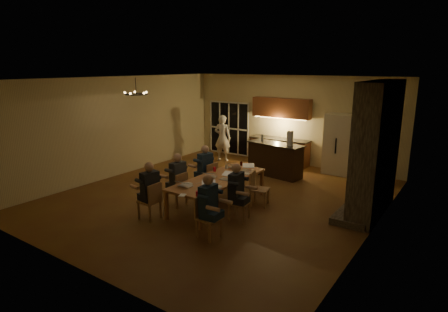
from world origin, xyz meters
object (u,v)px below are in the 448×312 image
(person_left_mid, at_px, (178,180))
(plate_left, at_px, (187,184))
(chair_left_mid, at_px, (176,189))
(person_left_far, at_px, (205,169))
(dining_table, at_px, (218,192))
(laptop_a, at_px, (185,182))
(standing_person, at_px, (223,138))
(mug_mid, at_px, (235,172))
(person_right_near, at_px, (208,206))
(chair_right_near, at_px, (209,218))
(redcup_far, at_px, (250,166))
(chandelier, at_px, (136,94))
(laptop_d, at_px, (227,175))
(redcup_mid, at_px, (215,169))
(can_cola, at_px, (241,163))
(chair_left_far, at_px, (207,178))
(laptop_b, at_px, (209,184))
(laptop_f, at_px, (248,167))
(chair_left_near, at_px, (149,200))
(redcup_near, at_px, (198,194))
(bar_blender, at_px, (290,138))
(chair_right_far, at_px, (260,189))
(mug_front, at_px, (207,180))
(laptop_e, at_px, (234,164))
(can_silver, at_px, (206,183))
(mug_back, at_px, (227,167))
(plate_near, at_px, (217,187))
(bar_bottle, at_px, (262,138))
(refrigerator, at_px, (339,144))
(plate_far, at_px, (246,174))
(person_left_near, at_px, (150,191))
(bar_island, at_px, (275,159))
(laptop_c, at_px, (210,173))
(chair_right_mid, at_px, (239,202))

(person_left_mid, relative_size, plate_left, 5.01)
(chair_left_mid, height_order, person_left_far, person_left_far)
(dining_table, height_order, laptop_a, laptop_a)
(standing_person, relative_size, mug_mid, 17.45)
(person_right_near, xyz_separation_m, standing_person, (-3.49, 5.53, 0.18))
(chair_right_near, distance_m, redcup_far, 3.03)
(chandelier, bearing_deg, laptop_d, 2.00)
(mug_mid, distance_m, redcup_mid, 0.58)
(laptop_d, distance_m, can_cola, 1.41)
(laptop_a, bearing_deg, chair_left_far, -72.11)
(person_right_near, distance_m, laptop_a, 1.30)
(chair_right_near, relative_size, laptop_b, 2.78)
(can_cola, bearing_deg, laptop_f, -38.60)
(chair_left_near, distance_m, person_left_far, 2.23)
(person_left_far, xyz_separation_m, laptop_a, (0.64, -1.62, 0.17))
(laptop_a, height_order, redcup_near, laptop_a)
(laptop_d, distance_m, bar_blender, 3.25)
(chair_left_mid, relative_size, chair_right_far, 1.00)
(standing_person, bearing_deg, mug_front, 109.50)
(chair_left_near, xyz_separation_m, chair_left_far, (0.01, 2.23, 0.00))
(dining_table, xyz_separation_m, laptop_e, (-0.21, 1.06, 0.49))
(can_cola, bearing_deg, can_silver, -82.47)
(laptop_b, xyz_separation_m, mug_back, (-0.65, 1.69, -0.06))
(bar_blender, bearing_deg, plate_near, -83.94)
(can_cola, xyz_separation_m, plate_near, (0.57, -1.97, -0.05))
(laptop_d, bearing_deg, chair_left_mid, -159.46)
(laptop_f, bearing_deg, chair_right_far, -63.39)
(bar_blender, bearing_deg, person_left_far, -110.74)
(dining_table, bearing_deg, bar_bottle, 100.00)
(laptop_d, relative_size, mug_front, 3.20)
(refrigerator, height_order, chair_right_far, refrigerator)
(person_right_near, distance_m, plate_far, 2.36)
(chair_left_mid, distance_m, chandelier, 2.99)
(mug_back, distance_m, can_cola, 0.53)
(laptop_f, bearing_deg, dining_table, -136.98)
(chandelier, height_order, mug_front, chandelier)
(chair_left_far, xyz_separation_m, person_left_near, (0.03, -2.23, 0.24))
(chair_left_mid, relative_size, standing_person, 0.51)
(mug_mid, height_order, bar_blender, bar_blender)
(mug_mid, bearing_deg, chair_left_mid, -131.96)
(bar_island, relative_size, redcup_far, 15.65)
(can_silver, relative_size, plate_near, 0.52)
(redcup_near, bearing_deg, mug_front, 116.03)
(laptop_c, height_order, redcup_near, laptop_c)
(chair_right_near, height_order, redcup_mid, chair_right_near)
(refrigerator, distance_m, chandelier, 6.69)
(chair_left_near, bearing_deg, standing_person, -163.81)
(laptop_a, height_order, plate_far, laptop_a)
(chair_right_near, distance_m, plate_far, 2.39)
(chair_right_mid, height_order, laptop_f, laptop_f)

